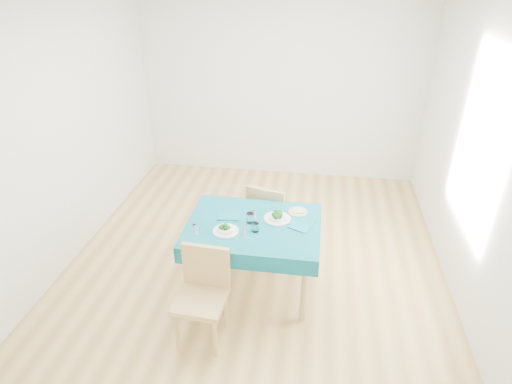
# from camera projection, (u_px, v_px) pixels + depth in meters

# --- Properties ---
(room_shell) EXTENTS (4.02, 4.52, 2.73)m
(room_shell) POSITION_uv_depth(u_px,v_px,m) (256.00, 146.00, 4.08)
(room_shell) COLOR #9E7D42
(room_shell) RESTS_ON ground
(table) EXTENTS (1.23, 0.93, 0.76)m
(table) POSITION_uv_depth(u_px,v_px,m) (253.00, 257.00, 4.14)
(table) COLOR #095261
(table) RESTS_ON ground
(chair_near) EXTENTS (0.44, 0.48, 1.03)m
(chair_near) POSITION_uv_depth(u_px,v_px,m) (200.00, 292.00, 3.51)
(chair_near) COLOR tan
(chair_near) RESTS_ON ground
(chair_far) EXTENTS (0.53, 0.56, 1.06)m
(chair_far) POSITION_uv_depth(u_px,v_px,m) (272.00, 207.00, 4.68)
(chair_far) COLOR tan
(chair_far) RESTS_ON ground
(bowl_near) EXTENTS (0.23, 0.23, 0.07)m
(bowl_near) POSITION_uv_depth(u_px,v_px,m) (226.00, 228.00, 3.84)
(bowl_near) COLOR white
(bowl_near) RESTS_ON table
(bowl_far) EXTENTS (0.26, 0.26, 0.08)m
(bowl_far) POSITION_uv_depth(u_px,v_px,m) (277.00, 216.00, 4.02)
(bowl_far) COLOR white
(bowl_far) RESTS_ON table
(fork_near) EXTENTS (0.10, 0.19, 0.00)m
(fork_near) POSITION_uv_depth(u_px,v_px,m) (196.00, 230.00, 3.88)
(fork_near) COLOR silver
(fork_near) RESTS_ON table
(knife_near) EXTENTS (0.05, 0.21, 0.00)m
(knife_near) POSITION_uv_depth(u_px,v_px,m) (244.00, 233.00, 3.83)
(knife_near) COLOR silver
(knife_near) RESTS_ON table
(fork_far) EXTENTS (0.06, 0.16, 0.00)m
(fork_far) POSITION_uv_depth(u_px,v_px,m) (255.00, 214.00, 4.11)
(fork_far) COLOR silver
(fork_far) RESTS_ON table
(knife_far) EXTENTS (0.06, 0.22, 0.00)m
(knife_far) POSITION_uv_depth(u_px,v_px,m) (311.00, 225.00, 3.95)
(knife_far) COLOR silver
(knife_far) RESTS_ON table
(napkin_near) EXTENTS (0.22, 0.17, 0.01)m
(napkin_near) POSITION_uv_depth(u_px,v_px,m) (228.00, 216.00, 4.07)
(napkin_near) COLOR #0C5C6C
(napkin_near) RESTS_ON table
(napkin_far) EXTENTS (0.22, 0.20, 0.01)m
(napkin_far) POSITION_uv_depth(u_px,v_px,m) (300.00, 227.00, 3.91)
(napkin_far) COLOR #0C5C6C
(napkin_far) RESTS_ON table
(tumbler_center) EXTENTS (0.07, 0.07, 0.10)m
(tumbler_center) POSITION_uv_depth(u_px,v_px,m) (250.00, 218.00, 3.97)
(tumbler_center) COLOR white
(tumbler_center) RESTS_ON table
(tumbler_side) EXTENTS (0.06, 0.06, 0.08)m
(tumbler_side) POSITION_uv_depth(u_px,v_px,m) (255.00, 227.00, 3.84)
(tumbler_side) COLOR white
(tumbler_side) RESTS_ON table
(side_plate) EXTENTS (0.18, 0.18, 0.01)m
(side_plate) POSITION_uv_depth(u_px,v_px,m) (298.00, 212.00, 4.15)
(side_plate) COLOR #A1C861
(side_plate) RESTS_ON table
(bread_slice) EXTENTS (0.11, 0.11, 0.01)m
(bread_slice) POSITION_uv_depth(u_px,v_px,m) (298.00, 211.00, 4.14)
(bread_slice) COLOR beige
(bread_slice) RESTS_ON side_plate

